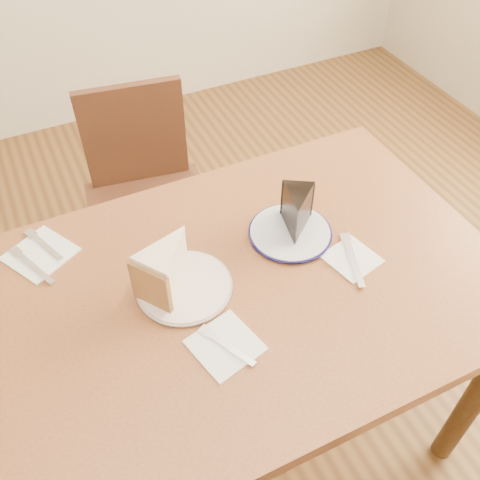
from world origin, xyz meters
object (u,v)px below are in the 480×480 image
plate_navy (290,233)px  chocolate_cake (297,215)px  carrot_cake (170,266)px  chair_far (148,199)px  plate_cream (184,287)px  table (243,308)px

plate_navy → chocolate_cake: bearing=-0.4°
carrot_cake → chocolate_cake: bearing=59.3°
chair_far → chocolate_cake: 0.73m
plate_cream → carrot_cake: bearing=132.3°
plate_cream → plate_navy: 0.30m
chair_far → plate_cream: size_ratio=4.00×
chocolate_cake → carrot_cake: bearing=34.9°
plate_cream → carrot_cake: 0.07m
chocolate_cake → plate_cream: bearing=39.3°
table → chocolate_cake: 0.26m
chair_far → carrot_cake: (-0.12, -0.63, 0.36)m
chair_far → plate_cream: (-0.10, -0.65, 0.30)m
plate_cream → table: bearing=-17.7°
plate_navy → carrot_cake: size_ratio=1.49×
plate_cream → chocolate_cake: (0.31, 0.05, 0.05)m
table → plate_cream: (-0.13, 0.04, 0.10)m
plate_navy → carrot_cake: 0.32m
carrot_cake → chocolate_cake: size_ratio=1.22×
plate_navy → table: bearing=-152.9°
plate_navy → chocolate_cake: 0.06m
table → carrot_cake: 0.23m
table → chair_far: (-0.03, 0.69, -0.19)m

